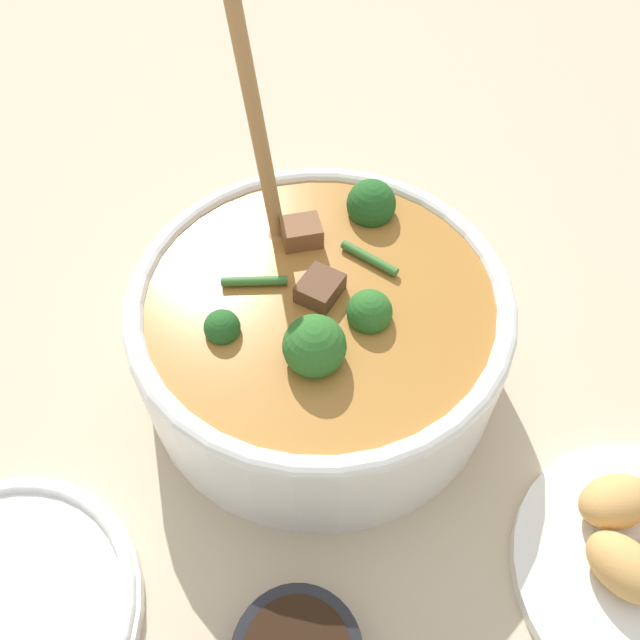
# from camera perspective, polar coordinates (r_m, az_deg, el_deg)

# --- Properties ---
(ground_plane) EXTENTS (4.00, 4.00, 0.00)m
(ground_plane) POSITION_cam_1_polar(r_m,az_deg,el_deg) (0.54, 0.00, -4.33)
(ground_plane) COLOR #C6B293
(stew_bowl) EXTENTS (0.29, 0.29, 0.29)m
(stew_bowl) POSITION_cam_1_polar(r_m,az_deg,el_deg) (0.49, 0.01, -0.42)
(stew_bowl) COLOR white
(stew_bowl) RESTS_ON ground_plane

